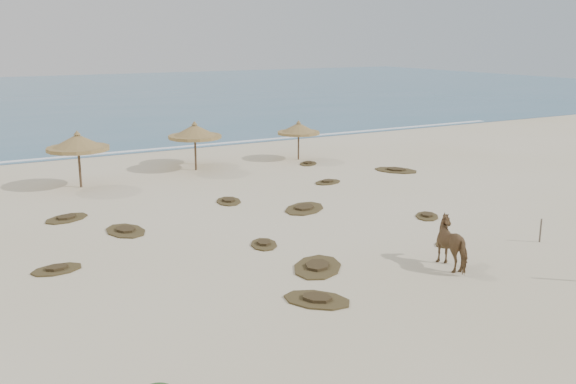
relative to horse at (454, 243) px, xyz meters
name	(u,v)px	position (x,y,z in m)	size (l,w,h in m)	color
ground	(323,255)	(-3.43, 3.37, -0.89)	(160.00, 160.00, 0.00)	beige
ocean	(30,97)	(-3.43, 78.37, -0.88)	(200.00, 100.00, 0.01)	#2D6887
foam_line	(131,151)	(-3.43, 29.37, -0.88)	(70.00, 0.60, 0.01)	white
palapa_2	(78,143)	(-9.02, 19.54, 1.57)	(4.13, 4.13, 3.16)	#4E3C28
palapa_3	(195,132)	(-1.75, 20.81, 1.49)	(3.98, 3.98, 3.07)	#4E3C28
palapa_4	(195,133)	(-1.04, 22.64, 1.14)	(3.28, 3.28, 2.61)	#4E3C28
palapa_5	(299,129)	(5.60, 20.71, 1.19)	(2.89, 2.89, 2.67)	#4E3C28
horse	(454,243)	(0.00, 0.00, 0.00)	(0.96, 2.10, 1.77)	brown
fence_post_far	(541,230)	(5.09, 0.43, -0.40)	(0.07, 0.07, 0.98)	#685C4E
scrub_0	(57,269)	(-12.59, 6.66, -0.83)	(1.92, 1.36, 0.16)	#504023
scrub_1	(126,230)	(-9.17, 10.09, -0.83)	(1.78, 2.51, 0.16)	#504023
scrub_2	(264,244)	(-4.85, 5.55, -0.83)	(1.55, 1.88, 0.16)	#504023
scrub_3	(304,208)	(-0.64, 9.47, -0.83)	(3.13, 2.96, 0.16)	#504023
scrub_4	(427,216)	(3.62, 5.52, -0.83)	(1.82, 1.89, 0.16)	#504023
scrub_5	(396,170)	(8.98, 14.49, -0.83)	(2.93, 3.24, 0.16)	#504023
scrub_6	(66,218)	(-10.99, 13.31, -0.83)	(2.53, 2.21, 0.16)	#504023
scrub_7	(328,182)	(3.48, 13.76, -0.83)	(1.99, 1.57, 0.16)	#504023
scrub_9	(317,267)	(-4.36, 2.30, -0.83)	(3.00, 3.09, 0.16)	#504023
scrub_10	(308,163)	(5.34, 19.00, -0.83)	(1.92, 1.95, 0.16)	#504023
scrub_11	(317,299)	(-5.93, -0.20, -0.83)	(2.50, 2.64, 0.16)	#504023
scrub_12	(450,243)	(1.71, 2.00, -0.83)	(1.49, 1.06, 0.16)	#504023
scrub_13	(229,201)	(-3.24, 12.55, -0.83)	(1.72, 2.15, 0.16)	#504023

